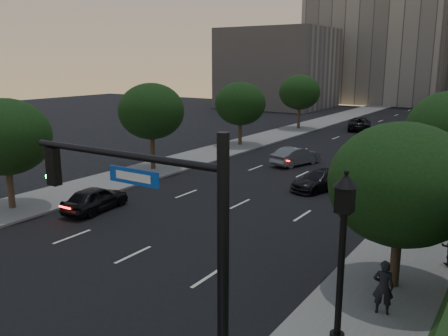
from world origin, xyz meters
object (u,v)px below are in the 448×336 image
Objects in this scene: traffic_signal_mast at (180,284)px; sedan_far_right at (438,146)px; sedan_mid_left at (296,156)px; sedan_near_left at (95,199)px; sedan_far_left at (360,124)px; pedestrian_a at (383,287)px; pedestrian_c at (413,225)px; sedan_near_right at (320,180)px; street_lamp at (340,279)px.

traffic_signal_mast reaches higher than sedan_far_right.
sedan_near_left is at bearing 92.59° from sedan_mid_left.
sedan_mid_left is (-9.89, 27.60, -2.92)m from traffic_signal_mast.
sedan_far_left is at bearing -68.44° from sedan_mid_left.
sedan_far_left is 3.09× the size of pedestrian_a.
sedan_mid_left is 1.16× the size of sedan_far_right.
sedan_mid_left is 2.49× the size of pedestrian_c.
pedestrian_a reaches higher than sedan_near_right.
traffic_signal_mast reaches higher than pedestrian_a.
pedestrian_c is (1.92, 14.42, -2.61)m from traffic_signal_mast.
street_lamp is 48.22m from sedan_far_left.
street_lamp reaches higher than sedan_far_right.
sedan_far_left is at bearing 133.27° from sedan_far_right.
sedan_mid_left is at bearing 117.06° from street_lamp.
sedan_mid_left is 7.63m from sedan_near_right.
pedestrian_a is at bearing 91.94° from sedan_far_left.
street_lamp reaches higher than sedan_far_left.
pedestrian_a reaches higher than pedestrian_c.
pedestrian_a is (12.31, -20.07, 0.32)m from sedan_mid_left.
sedan_mid_left is at bearing -110.26° from sedan_near_left.
street_lamp is 1.33× the size of sedan_near_left.
pedestrian_c is (11.81, -13.18, 0.32)m from sedan_mid_left.
traffic_signal_mast is 1.66× the size of sedan_near_left.
street_lamp is 1.43× the size of sedan_far_right.
street_lamp is 18.95m from sedan_near_right.
sedan_far_right is at bearing 95.10° from street_lamp.
sedan_mid_left reaches higher than sedan_far_right.
sedan_far_right reaches higher than sedan_near_right.
traffic_signal_mast is 29.46m from sedan_mid_left.
sedan_far_right is at bearing -110.32° from sedan_mid_left.
sedan_far_left is 38.41m from pedestrian_c.
sedan_near_left is at bearing -115.57° from sedan_far_right.
pedestrian_c is (7.24, -7.06, 0.41)m from sedan_near_right.
sedan_near_right is at bearing 86.21° from sedan_far_left.
sedan_far_right is at bearing 117.92° from sedan_far_left.
pedestrian_c is (16.17, 4.13, 0.35)m from sedan_near_left.
street_lamp is 35.34m from sedan_far_right.
sedan_mid_left is at bearing 146.68° from sedan_near_right.
pedestrian_a reaches higher than sedan_near_left.
street_lamp is 3.07× the size of pedestrian_c.
street_lamp reaches higher than sedan_near_left.
street_lamp reaches higher than pedestrian_c.
sedan_far_left is (-11.81, 50.29, -2.88)m from traffic_signal_mast.
pedestrian_c is at bearing 94.47° from sedan_far_left.
street_lamp is 10.39m from pedestrian_c.
traffic_signal_mast is 22.33m from sedan_near_right.
sedan_far_right is 25.06m from pedestrian_c.
pedestrian_c is (2.97, -24.88, 0.40)m from sedan_far_right.
sedan_mid_left is 14.67m from sedan_far_right.
pedestrian_a is 6.91m from pedestrian_c.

